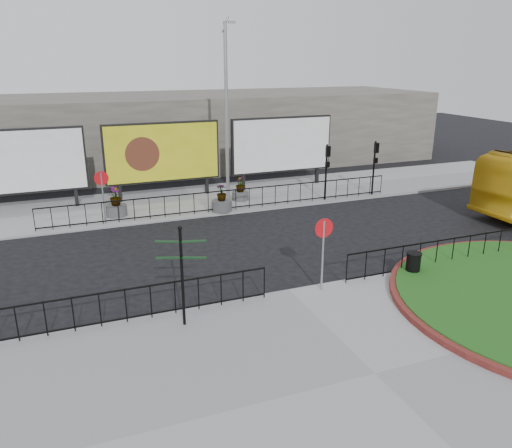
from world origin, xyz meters
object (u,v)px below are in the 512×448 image
planter_c (240,191)px  billboard_mid (163,153)px  fingerpost_sign (182,266)px  planter_a (116,206)px  lamp_post (227,112)px  litter_bin (413,264)px  planter_b (222,202)px

planter_c → billboard_mid: bearing=151.9°
fingerpost_sign → planter_a: size_ratio=2.04×
lamp_post → litter_bin: lamp_post is taller
planter_b → planter_a: bearing=168.0°
planter_c → planter_b: bearing=-134.2°
planter_a → fingerpost_sign: bearing=-86.9°
billboard_mid → planter_a: bearing=-138.9°
billboard_mid → planter_c: bearing=-28.1°
fingerpost_sign → planter_c: bearing=86.7°
litter_bin → planter_c: 11.83m
planter_b → billboard_mid: bearing=121.0°
lamp_post → fingerpost_sign: bearing=-113.7°
planter_a → billboard_mid: bearing=41.1°
planter_b → planter_c: 2.23m
lamp_post → planter_c: (0.69, -0.00, -4.24)m
billboard_mid → litter_bin: billboard_mid is taller
lamp_post → planter_a: bearing=-174.8°
billboard_mid → planter_c: billboard_mid is taller
planter_b → planter_c: size_ratio=1.05×
planter_a → litter_bin: bearing=-51.3°
planter_a → planter_c: 6.60m
planter_c → planter_a: bearing=-175.3°
fingerpost_sign → litter_bin: (8.26, 0.40, -1.36)m
lamp_post → litter_bin: 12.72m
litter_bin → planter_a: bearing=128.7°
fingerpost_sign → planter_b: bearing=90.2°
billboard_mid → fingerpost_sign: size_ratio=2.07×
lamp_post → planter_b: lamp_post is taller
fingerpost_sign → litter_bin: size_ratio=3.43×
billboard_mid → fingerpost_sign: 14.17m
lamp_post → planter_b: (-0.86, -1.60, -4.26)m
planter_a → planter_b: size_ratio=1.06×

